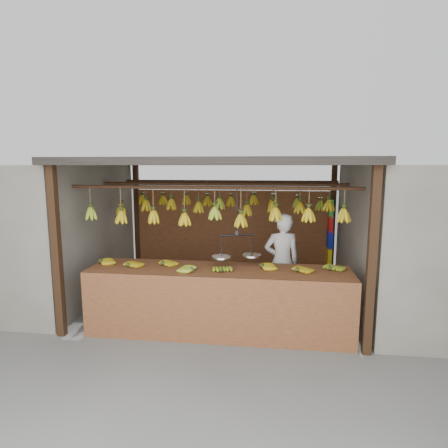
# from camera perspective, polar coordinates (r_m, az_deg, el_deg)

# --- Properties ---
(ground) EXTENTS (80.00, 80.00, 0.00)m
(ground) POSITION_cam_1_polar(r_m,az_deg,el_deg) (6.48, -0.35, -11.86)
(ground) COLOR #5B5B57
(stall) EXTENTS (4.30, 3.30, 2.40)m
(stall) POSITION_cam_1_polar(r_m,az_deg,el_deg) (6.39, 0.03, 6.00)
(stall) COLOR black
(stall) RESTS_ON ground
(neighbor_left) EXTENTS (3.00, 3.00, 2.30)m
(neighbor_left) POSITION_cam_1_polar(r_m,az_deg,el_deg) (7.54, -28.61, -0.93)
(neighbor_left) COLOR slate
(neighbor_left) RESTS_ON ground
(counter) EXTENTS (3.64, 0.81, 0.96)m
(counter) POSITION_cam_1_polar(r_m,az_deg,el_deg) (5.07, -1.04, -9.29)
(counter) COLOR brown
(counter) RESTS_ON ground
(hanging_bananas) EXTENTS (3.65, 2.24, 0.39)m
(hanging_bananas) POSITION_cam_1_polar(r_m,az_deg,el_deg) (6.10, -0.31, 2.55)
(hanging_bananas) COLOR #92A523
(hanging_bananas) RESTS_ON ground
(balance_scale) EXTENTS (0.65, 0.40, 0.96)m
(balance_scale) POSITION_cam_1_polar(r_m,az_deg,el_deg) (5.16, 1.95, -4.30)
(balance_scale) COLOR black
(balance_scale) RESTS_ON ground
(vendor) EXTENTS (0.64, 0.49, 1.56)m
(vendor) POSITION_cam_1_polar(r_m,az_deg,el_deg) (6.05, 8.79, -5.72)
(vendor) COLOR white
(vendor) RESTS_ON ground
(bag_bundles) EXTENTS (0.08, 0.26, 1.29)m
(bag_bundles) POSITION_cam_1_polar(r_m,az_deg,el_deg) (7.55, 15.84, -1.18)
(bag_bundles) COLOR #199926
(bag_bundles) RESTS_ON ground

